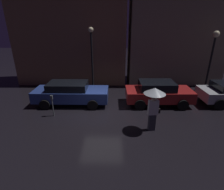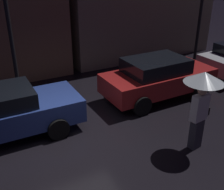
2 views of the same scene
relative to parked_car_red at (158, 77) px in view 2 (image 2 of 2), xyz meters
The scene contains 4 objects.
ground_plane 3.84m from the parked_car_red, 158.14° to the right, with size 60.00×60.00×0.00m, color black.
parked_car_red is the anchor object (origin of this frame).
pedestrian_with_umbrella 3.26m from the parked_car_red, 107.77° to the right, with size 0.98×0.98×2.16m.
street_lamp_near 5.58m from the parked_car_red, 149.12° to the left, with size 0.36×0.36×4.60m.
Camera 2 is at (-2.38, -6.04, 4.55)m, focal length 45.00 mm.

